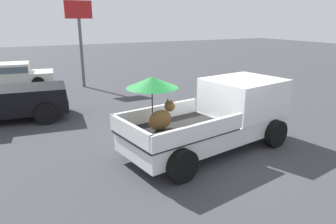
% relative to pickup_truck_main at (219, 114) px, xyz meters
% --- Properties ---
extents(ground_plane, '(80.00, 80.00, 0.00)m').
position_rel_pickup_truck_main_xyz_m(ground_plane, '(-0.39, -0.08, -0.97)').
color(ground_plane, '#38383D').
extents(pickup_truck_main, '(5.28, 2.89, 2.24)m').
position_rel_pickup_truck_main_xyz_m(pickup_truck_main, '(0.00, 0.00, 0.00)').
color(pickup_truck_main, black).
rests_on(pickup_truck_main, ground).
extents(parked_sedan_near, '(4.48, 2.36, 1.33)m').
position_rel_pickup_truck_main_xyz_m(parked_sedan_near, '(-5.18, 11.78, -0.23)').
color(parked_sedan_near, black).
rests_on(parked_sedan_near, ground).
extents(motel_sign, '(1.40, 0.16, 4.52)m').
position_rel_pickup_truck_main_xyz_m(motel_sign, '(-1.61, 10.22, 2.23)').
color(motel_sign, '#59595B').
rests_on(motel_sign, ground).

